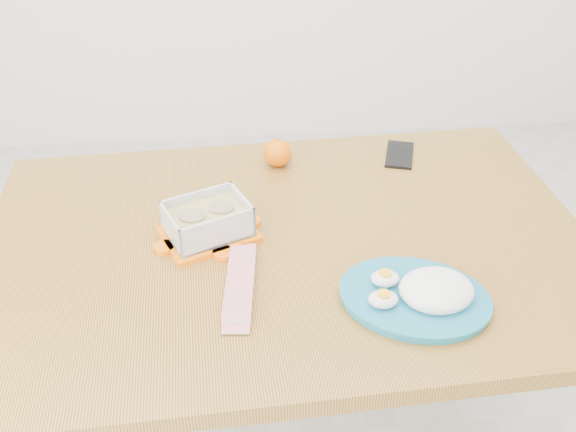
{
  "coord_description": "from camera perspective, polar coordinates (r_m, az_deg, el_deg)",
  "views": [
    {
      "loc": [
        -0.14,
        -1.24,
        1.59
      ],
      "look_at": [
        -0.04,
        -0.14,
        0.81
      ],
      "focal_mm": 40.0,
      "sensor_mm": 36.0,
      "label": 1
    }
  ],
  "objects": [
    {
      "name": "dining_table",
      "position": [
        1.45,
        -0.0,
        -4.81
      ],
      "size": [
        1.36,
        0.94,
        0.75
      ],
      "rotation": [
        0.0,
        0.0,
        0.05
      ],
      "color": "#A5772E",
      "rests_on": "ground"
    },
    {
      "name": "candy_bar",
      "position": [
        1.27,
        -4.28,
        -5.96
      ],
      "size": [
        0.07,
        0.22,
        0.02
      ],
      "primitive_type": "cube",
      "rotation": [
        0.0,
        0.0,
        1.47
      ],
      "color": "red",
      "rests_on": "dining_table"
    },
    {
      "name": "smartphone",
      "position": [
        1.72,
        9.89,
        5.39
      ],
      "size": [
        0.1,
        0.15,
        0.01
      ],
      "primitive_type": "cube",
      "rotation": [
        0.0,
        0.0,
        -0.29
      ],
      "color": "black",
      "rests_on": "dining_table"
    },
    {
      "name": "rice_plate",
      "position": [
        1.24,
        11.8,
        -6.67
      ],
      "size": [
        0.37,
        0.37,
        0.08
      ],
      "rotation": [
        0.0,
        0.0,
        -0.36
      ],
      "color": "#1A6F91",
      "rests_on": "dining_table"
    },
    {
      "name": "ground",
      "position": [
        2.02,
        0.84,
        -16.65
      ],
      "size": [
        3.5,
        3.5,
        0.0
      ],
      "primitive_type": "plane",
      "color": "#B7B7B2",
      "rests_on": "ground"
    },
    {
      "name": "food_container",
      "position": [
        1.38,
        -7.15,
        -0.45
      ],
      "size": [
        0.24,
        0.21,
        0.08
      ],
      "rotation": [
        0.0,
        0.0,
        0.4
      ],
      "color": "orange",
      "rests_on": "dining_table"
    },
    {
      "name": "orange_fruit",
      "position": [
        1.63,
        -0.92,
        5.65
      ],
      "size": [
        0.07,
        0.07,
        0.07
      ],
      "primitive_type": "sphere",
      "color": "orange",
      "rests_on": "dining_table"
    }
  ]
}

